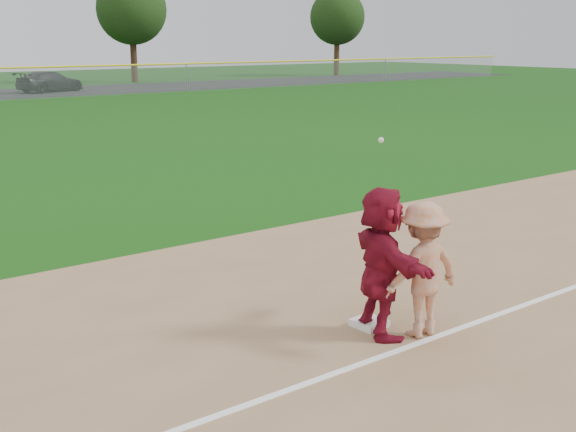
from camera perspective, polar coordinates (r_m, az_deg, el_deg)
ground at (r=9.80m, az=5.37°, el=-9.10°), size 160.00×160.00×0.00m
foul_line at (r=9.27m, az=8.77°, el=-10.43°), size 60.00×0.10×0.01m
first_base at (r=9.93m, az=6.46°, el=-8.39°), size 0.44×0.44×0.09m
base_runner at (r=9.38m, az=7.41°, el=-3.62°), size 1.15×1.93×1.98m
car_right at (r=55.72m, az=-18.29°, el=10.06°), size 5.44×3.64×1.46m
first_base_play at (r=9.49m, az=10.56°, el=-4.18°), size 1.22×0.86×2.59m
tree_3 at (r=65.78m, az=-12.27°, el=15.65°), size 6.00×6.00×9.19m
tree_4 at (r=76.55m, az=3.91°, el=15.40°), size 5.60×5.60×8.67m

